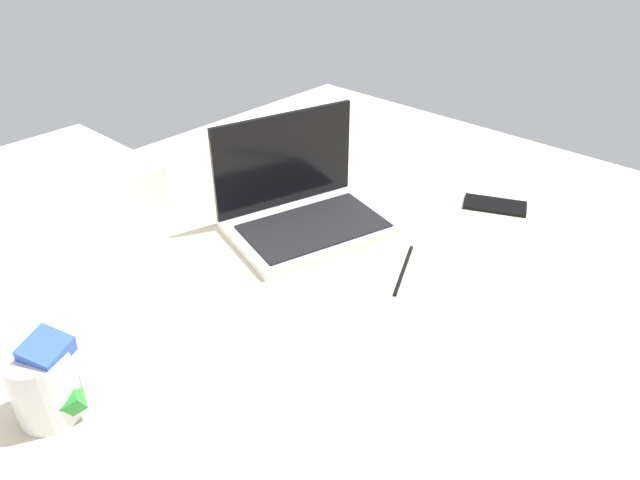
% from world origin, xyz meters
% --- Properties ---
extents(bed_mattress, '(1.80, 1.40, 0.18)m').
position_xyz_m(bed_mattress, '(0.00, 0.00, 0.09)').
color(bed_mattress, beige).
rests_on(bed_mattress, ground).
extents(laptop, '(0.38, 0.31, 0.23)m').
position_xyz_m(laptop, '(0.11, 0.07, 0.22)').
color(laptop, silver).
rests_on(laptop, bed_mattress).
extents(snack_cup, '(0.10, 0.10, 0.14)m').
position_xyz_m(snack_cup, '(-0.50, -0.03, 0.24)').
color(snack_cup, silver).
rests_on(snack_cup, bed_mattress).
extents(cell_phone, '(0.12, 0.16, 0.01)m').
position_xyz_m(cell_phone, '(0.47, -0.20, 0.18)').
color(cell_phone, black).
rests_on(cell_phone, bed_mattress).
extents(pillow, '(0.52, 0.36, 0.13)m').
position_xyz_m(pillow, '(-0.32, 0.48, 0.24)').
color(pillow, white).
rests_on(pillow, bed_mattress).
extents(charger_cable, '(0.16, 0.08, 0.01)m').
position_xyz_m(charger_cable, '(0.12, -0.20, 0.18)').
color(charger_cable, black).
rests_on(charger_cable, bed_mattress).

